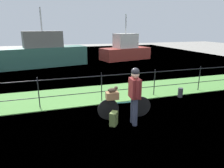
# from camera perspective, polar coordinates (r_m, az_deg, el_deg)

# --- Properties ---
(ground_plane) EXTENTS (60.00, 60.00, 0.00)m
(ground_plane) POSITION_cam_1_polar(r_m,az_deg,el_deg) (5.80, 2.64, -12.24)
(ground_plane) COLOR gray
(grass_strip) EXTENTS (27.00, 2.40, 0.03)m
(grass_strip) POSITION_cam_1_polar(r_m,az_deg,el_deg) (8.47, -4.47, -2.89)
(grass_strip) COLOR #569342
(grass_strip) RESTS_ON ground
(harbor_water) EXTENTS (30.00, 30.00, 0.00)m
(harbor_water) POSITION_cam_1_polar(r_m,az_deg,el_deg) (15.85, -10.95, 5.65)
(harbor_water) COLOR slate
(harbor_water) RESTS_ON ground
(iron_fence) EXTENTS (18.04, 0.04, 1.12)m
(iron_fence) POSITION_cam_1_polar(r_m,az_deg,el_deg) (7.47, -3.04, -0.29)
(iron_fence) COLOR black
(iron_fence) RESTS_ON ground
(bicycle_main) EXTENTS (1.70, 0.23, 0.66)m
(bicycle_main) POSITION_cam_1_polar(r_m,az_deg,el_deg) (6.19, 3.52, -6.77)
(bicycle_main) COLOR black
(bicycle_main) RESTS_ON ground
(wooden_crate) EXTENTS (0.40, 0.28, 0.22)m
(wooden_crate) POSITION_cam_1_polar(r_m,az_deg,el_deg) (5.95, 0.05, -3.36)
(wooden_crate) COLOR olive
(wooden_crate) RESTS_ON bicycle_main
(terrier_dog) EXTENTS (0.32, 0.16, 0.18)m
(terrier_dog) POSITION_cam_1_polar(r_m,az_deg,el_deg) (5.90, 0.29, -1.62)
(terrier_dog) COLOR #4C3D2D
(terrier_dog) RESTS_ON wooden_crate
(cyclist_person) EXTENTS (0.29, 0.54, 1.68)m
(cyclist_person) POSITION_cam_1_polar(r_m,az_deg,el_deg) (5.61, 6.56, -2.15)
(cyclist_person) COLOR #383D51
(cyclist_person) RESTS_ON ground
(backpack_on_paving) EXTENTS (0.31, 0.33, 0.40)m
(backpack_on_paving) POSITION_cam_1_polar(r_m,az_deg,el_deg) (5.81, 0.50, -9.93)
(backpack_on_paving) COLOR olive
(backpack_on_paving) RESTS_ON ground
(mooring_bollard) EXTENTS (0.20, 0.20, 0.38)m
(mooring_bollard) POSITION_cam_1_polar(r_m,az_deg,el_deg) (8.54, 19.09, -2.36)
(mooring_bollard) COLOR #38383D
(mooring_bollard) RESTS_ON ground
(moored_boat_near) EXTENTS (4.68, 2.79, 3.87)m
(moored_boat_near) POSITION_cam_1_polar(r_m,az_deg,el_deg) (17.91, 3.87, 9.70)
(moored_boat_near) COLOR #9E3328
(moored_boat_near) RESTS_ON ground
(moored_boat_mid) EXTENTS (6.30, 2.87, 4.12)m
(moored_boat_mid) POSITION_cam_1_polar(r_m,az_deg,el_deg) (15.45, -19.01, 8.38)
(moored_boat_mid) COLOR #336656
(moored_boat_mid) RESTS_ON ground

